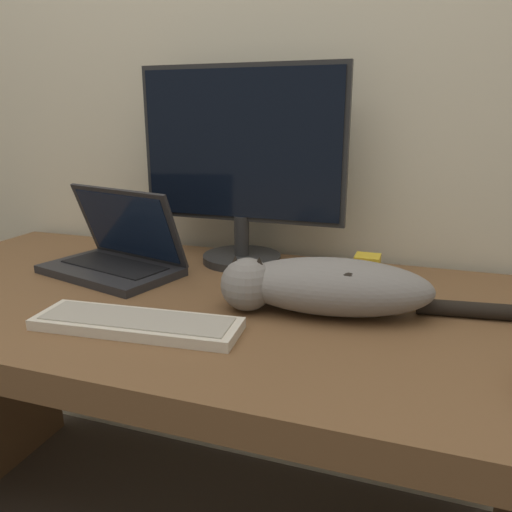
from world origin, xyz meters
The scene contains 7 objects.
wall_back centered at (0.00, 0.84, 1.30)m, with size 6.40×0.06×2.60m.
desk centered at (0.00, 0.39, 0.58)m, with size 1.57×0.78×0.73m.
monitor centered at (0.02, 0.67, 1.00)m, with size 0.55×0.21×0.51m.
laptop centered at (-0.25, 0.48, 0.78)m, with size 0.38×0.29×0.21m.
external_keyboard centered at (-0.02, 0.19, 0.74)m, with size 0.40×0.15×0.02m.
cat centered at (0.30, 0.39, 0.79)m, with size 0.59×0.21×0.11m.
small_toy centered at (0.35, 0.63, 0.76)m, with size 0.06×0.06×0.06m.
Camera 1 is at (0.47, -0.55, 1.12)m, focal length 35.00 mm.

